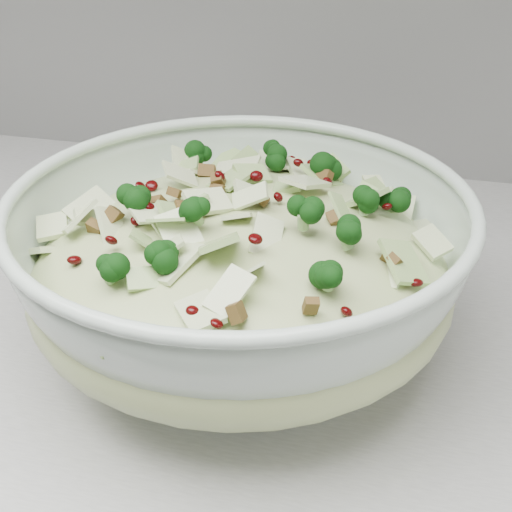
{
  "coord_description": "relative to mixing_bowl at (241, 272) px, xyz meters",
  "views": [
    {
      "loc": [
        0.55,
        1.17,
        1.24
      ],
      "look_at": [
        0.45,
        1.58,
        1.0
      ],
      "focal_mm": 50.0,
      "sensor_mm": 36.0,
      "label": 1
    }
  ],
  "objects": [
    {
      "name": "salad",
      "position": [
        0.0,
        0.0,
        0.02
      ],
      "size": [
        0.36,
        0.36,
        0.13
      ],
      "rotation": [
        0.0,
        0.0,
        -0.18
      ],
      "color": "beige",
      "rests_on": "mixing_bowl"
    },
    {
      "name": "mixing_bowl",
      "position": [
        0.0,
        0.0,
        0.0
      ],
      "size": [
        0.36,
        0.36,
        0.13
      ],
      "rotation": [
        0.0,
        0.0,
        0.11
      ],
      "color": "silver",
      "rests_on": "counter"
    }
  ]
}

